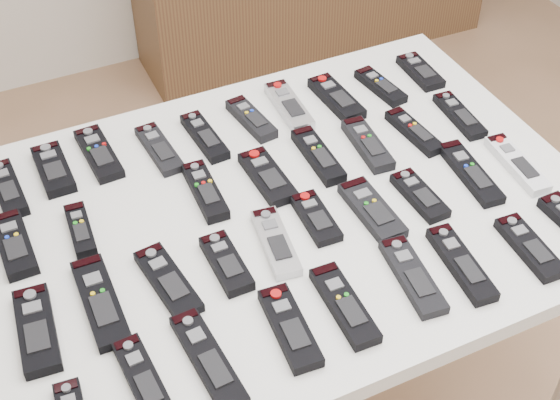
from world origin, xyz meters
name	(u,v)px	position (x,y,z in m)	size (l,w,h in m)	color
table	(280,227)	(-0.15, 0.15, 0.72)	(1.25, 0.88, 0.78)	white
remote_0	(8,189)	(-0.63, 0.42, 0.79)	(0.05, 0.17, 0.02)	black
remote_1	(53,169)	(-0.53, 0.44, 0.79)	(0.06, 0.16, 0.02)	black
remote_2	(99,154)	(-0.43, 0.46, 0.79)	(0.06, 0.18, 0.02)	black
remote_3	(159,149)	(-0.31, 0.42, 0.79)	(0.05, 0.17, 0.02)	black
remote_4	(205,137)	(-0.21, 0.41, 0.79)	(0.05, 0.17, 0.02)	black
remote_5	(251,119)	(-0.09, 0.43, 0.79)	(0.05, 0.16, 0.02)	black
remote_6	(289,106)	(0.01, 0.43, 0.79)	(0.05, 0.18, 0.02)	#B7B7BC
remote_7	(336,98)	(0.13, 0.41, 0.79)	(0.06, 0.17, 0.02)	black
remote_8	(380,86)	(0.25, 0.41, 0.79)	(0.05, 0.15, 0.02)	black
remote_9	(420,72)	(0.37, 0.43, 0.79)	(0.06, 0.14, 0.02)	black
remote_10	(14,244)	(-0.65, 0.26, 0.79)	(0.06, 0.17, 0.02)	black
remote_11	(80,230)	(-0.53, 0.24, 0.79)	(0.04, 0.14, 0.02)	black
remote_12	(205,191)	(-0.27, 0.24, 0.79)	(0.05, 0.17, 0.02)	black
remote_13	(267,177)	(-0.14, 0.23, 0.79)	(0.06, 0.17, 0.02)	black
remote_14	(318,156)	(-0.01, 0.24, 0.79)	(0.05, 0.18, 0.02)	black
remote_15	(368,144)	(0.11, 0.23, 0.79)	(0.05, 0.17, 0.02)	black
remote_16	(414,132)	(0.22, 0.23, 0.79)	(0.04, 0.17, 0.02)	black
remote_17	(460,115)	(0.35, 0.24, 0.79)	(0.05, 0.17, 0.02)	black
remote_18	(37,330)	(-0.66, 0.04, 0.79)	(0.06, 0.18, 0.02)	black
remote_19	(100,301)	(-0.54, 0.05, 0.79)	(0.06, 0.21, 0.02)	black
remote_20	(168,281)	(-0.42, 0.05, 0.79)	(0.06, 0.18, 0.02)	black
remote_21	(226,263)	(-0.31, 0.04, 0.79)	(0.05, 0.15, 0.02)	black
remote_22	(276,242)	(-0.20, 0.05, 0.79)	(0.05, 0.18, 0.02)	#B7B7BC
remote_23	(316,218)	(-0.10, 0.08, 0.79)	(0.05, 0.14, 0.02)	black
remote_24	(372,210)	(0.01, 0.05, 0.79)	(0.06, 0.17, 0.02)	black
remote_25	(420,195)	(0.12, 0.05, 0.79)	(0.05, 0.15, 0.02)	black
remote_26	(470,173)	(0.26, 0.06, 0.79)	(0.05, 0.20, 0.02)	black
remote_27	(517,164)	(0.36, 0.04, 0.79)	(0.05, 0.19, 0.02)	silver
remote_29	(144,380)	(-0.52, -0.14, 0.79)	(0.05, 0.18, 0.02)	black
remote_30	(208,359)	(-0.41, -0.14, 0.79)	(0.05, 0.21, 0.02)	black
remote_31	(290,327)	(-0.26, -0.14, 0.79)	(0.06, 0.18, 0.02)	black
remote_32	(344,305)	(-0.16, -0.14, 0.79)	(0.05, 0.19, 0.02)	black
remote_33	(413,276)	(-0.01, -0.13, 0.79)	(0.05, 0.19, 0.02)	black
remote_34	(461,264)	(0.09, -0.15, 0.79)	(0.05, 0.19, 0.02)	black
remote_35	(530,247)	(0.23, -0.17, 0.79)	(0.05, 0.16, 0.02)	black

